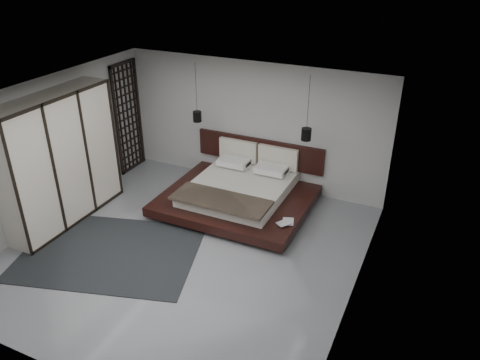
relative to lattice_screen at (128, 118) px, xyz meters
The scene contains 14 objects.
floor 4.05m from the lattice_screen, 39.71° to the right, with size 6.00×6.00×0.00m, color gray.
ceiling 4.12m from the lattice_screen, 39.71° to the right, with size 6.00×6.00×0.00m, color white.
wall_back 3.00m from the lattice_screen, 10.56° to the left, with size 6.00×6.00×0.00m, color #B1B1AE.
wall_front 6.20m from the lattice_screen, 61.57° to the right, with size 6.00×6.00×0.00m, color #B1B1AE.
wall_left 2.45m from the lattice_screen, 91.17° to the right, with size 6.00×6.00×0.00m, color #B1B1AE.
wall_right 6.44m from the lattice_screen, 22.38° to the right, with size 6.00×6.00×0.00m, color #B1B1AE.
lattice_screen is the anchor object (origin of this frame).
bed 3.34m from the lattice_screen, ahead, with size 2.98×2.47×1.11m.
book_lower 4.64m from the lattice_screen, 15.77° to the right, with size 0.21×0.28×0.03m, color #99724C.
book_upper 4.63m from the lattice_screen, 16.24° to the right, with size 0.19×0.26×0.02m, color #99724C.
pendant_left 1.94m from the lattice_screen, ahead, with size 0.19×0.19×1.28m.
pendant_right 4.37m from the lattice_screen, ahead, with size 0.20×0.20×1.29m.
wardrobe 2.49m from the lattice_screen, 84.19° to the right, with size 0.62×2.62×2.57m.
rug 3.78m from the lattice_screen, 60.44° to the right, with size 3.10×2.22×0.01m, color black.
Camera 1 is at (3.83, -5.91, 5.01)m, focal length 35.00 mm.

